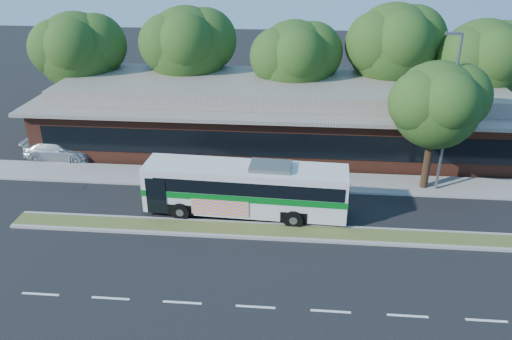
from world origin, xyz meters
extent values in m
plane|color=black|center=(0.00, 0.00, 0.00)|extent=(120.00, 120.00, 0.00)
cube|color=#425725|center=(0.00, 0.60, 0.07)|extent=(26.00, 1.10, 0.15)
cube|color=gray|center=(0.00, 6.40, 0.06)|extent=(44.00, 2.60, 0.12)
cube|color=black|center=(-18.00, 10.00, 0.01)|extent=(14.00, 12.00, 0.01)
cube|color=#5E2C1D|center=(0.00, 13.00, 1.60)|extent=(32.00, 10.00, 3.20)
cube|color=slate|center=(0.00, 13.00, 3.32)|extent=(33.20, 11.20, 0.24)
cube|color=slate|center=(0.00, 13.00, 3.95)|extent=(30.00, 8.00, 1.00)
cube|color=black|center=(0.00, 7.97, 1.70)|extent=(30.00, 0.06, 1.60)
cylinder|color=slate|center=(9.60, 6.00, 4.50)|extent=(0.16, 0.16, 9.00)
cube|color=slate|center=(9.20, 6.00, 9.00)|extent=(0.90, 0.18, 0.14)
cylinder|color=black|center=(-15.00, 15.00, 1.99)|extent=(0.44, 0.44, 3.99)
sphere|color=#203E14|center=(-15.00, 15.00, 5.73)|extent=(5.80, 5.80, 5.80)
sphere|color=#203E14|center=(-13.70, 15.43, 6.19)|extent=(4.52, 4.52, 4.52)
cylinder|color=black|center=(-7.00, 16.00, 2.10)|extent=(0.44, 0.44, 4.20)
sphere|color=#203E14|center=(-7.00, 16.00, 6.00)|extent=(6.00, 6.00, 6.00)
sphere|color=#203E14|center=(-5.65, 16.45, 6.48)|extent=(4.68, 4.68, 4.68)
cylinder|color=black|center=(1.00, 15.00, 1.89)|extent=(0.44, 0.44, 3.78)
sphere|color=#203E14|center=(1.00, 15.00, 5.46)|extent=(5.60, 5.60, 5.60)
sphere|color=#203E14|center=(2.26, 15.42, 5.91)|extent=(4.37, 4.37, 4.37)
cylinder|color=black|center=(8.00, 16.00, 2.21)|extent=(0.44, 0.44, 4.41)
sphere|color=#203E14|center=(8.00, 16.00, 6.27)|extent=(6.20, 6.20, 6.20)
sphere|color=#203E14|center=(9.39, 16.46, 6.77)|extent=(4.84, 4.84, 4.84)
cylinder|color=black|center=(14.00, 15.00, 1.93)|extent=(0.44, 0.44, 3.86)
sphere|color=#203E14|center=(14.00, 15.00, 5.60)|extent=(5.80, 5.80, 5.80)
sphere|color=#203E14|center=(15.30, 15.43, 6.07)|extent=(4.52, 4.52, 4.52)
cube|color=silver|center=(-1.20, 2.40, 1.51)|extent=(10.66, 2.76, 2.43)
cube|color=black|center=(-0.94, 2.39, 2.00)|extent=(9.82, 2.76, 0.73)
cube|color=silver|center=(-1.20, 2.40, 2.62)|extent=(10.68, 2.77, 0.23)
cube|color=#046218|center=(-1.20, 2.40, 1.44)|extent=(10.72, 2.81, 0.33)
cube|color=black|center=(-6.49, 2.66, 1.81)|extent=(0.15, 1.98, 1.51)
cube|color=black|center=(4.10, 2.14, 2.09)|extent=(0.14, 1.84, 0.97)
cube|color=#F949D3|center=(-2.40, 1.30, 0.88)|extent=(2.99, 0.19, 0.88)
cube|color=slate|center=(0.12, 2.34, 2.85)|extent=(2.18, 1.51, 0.26)
cylinder|color=black|center=(-4.51, 1.45, 0.48)|extent=(0.98, 0.36, 0.97)
cylinder|color=black|center=(-4.40, 3.66, 0.48)|extent=(0.98, 0.36, 0.97)
cylinder|color=black|center=(1.39, 1.17, 0.48)|extent=(0.98, 0.36, 0.97)
cylinder|color=black|center=(1.49, 3.38, 0.48)|extent=(0.98, 0.36, 0.97)
imported|color=silver|center=(-14.28, 8.49, 0.67)|extent=(4.63, 1.95, 1.34)
cylinder|color=black|center=(8.94, 6.20, 1.83)|extent=(0.44, 0.44, 3.67)
sphere|color=#203E14|center=(8.94, 6.20, 5.12)|extent=(4.84, 4.84, 4.84)
sphere|color=#203E14|center=(10.03, 6.56, 5.51)|extent=(3.77, 3.77, 3.77)
camera|label=1|loc=(1.40, -20.70, 13.54)|focal=35.00mm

